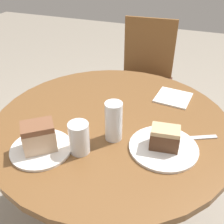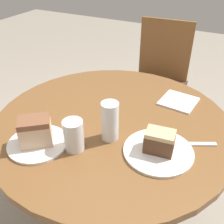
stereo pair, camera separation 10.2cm
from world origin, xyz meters
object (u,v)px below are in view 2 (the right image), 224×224
at_px(chair, 157,83).
at_px(cake_slice_far, 35,131).
at_px(plate_far, 38,143).
at_px(glass_lemonade, 74,136).
at_px(cake_slice_near, 160,141).
at_px(glass_water, 110,123).
at_px(plate_near, 158,151).

bearing_deg(chair, cake_slice_far, -98.28).
distance_m(plate_far, glass_lemonade, 0.15).
bearing_deg(plate_far, cake_slice_far, 0.00).
height_order(plate_far, cake_slice_far, cake_slice_far).
xyz_separation_m(plate_far, cake_slice_near, (0.41, 0.16, 0.05)).
bearing_deg(glass_water, plate_near, 1.52).
xyz_separation_m(cake_slice_far, glass_lemonade, (0.13, 0.04, -0.01)).
height_order(cake_slice_far, glass_water, glass_water).
height_order(cake_slice_near, glass_water, glass_water).
bearing_deg(glass_water, glass_lemonade, -127.73).
distance_m(plate_far, cake_slice_far, 0.06).
relative_size(cake_slice_near, glass_water, 0.70).
bearing_deg(plate_near, cake_slice_far, -158.55).
bearing_deg(cake_slice_far, glass_lemonade, 18.54).
relative_size(cake_slice_far, glass_water, 0.89).
relative_size(plate_near, cake_slice_near, 2.30).
bearing_deg(cake_slice_far, chair, 85.49).
height_order(chair, cake_slice_near, chair).
bearing_deg(glass_water, cake_slice_near, 1.52).
xyz_separation_m(cake_slice_near, glass_lemonade, (-0.28, -0.12, 0.00)).
bearing_deg(plate_far, glass_lemonade, 18.54).
height_order(plate_near, glass_lemonade, glass_lemonade).
height_order(plate_far, glass_water, glass_water).
relative_size(chair, plate_near, 3.58).
bearing_deg(plate_near, glass_water, -178.48).
bearing_deg(chair, plate_near, -75.97).
xyz_separation_m(plate_far, cake_slice_far, (0.00, 0.00, 0.06)).
height_order(chair, cake_slice_far, chair).
distance_m(plate_near, cake_slice_near, 0.05).
relative_size(chair, glass_lemonade, 7.54).
relative_size(plate_far, cake_slice_far, 1.61).
height_order(plate_near, glass_water, glass_water).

